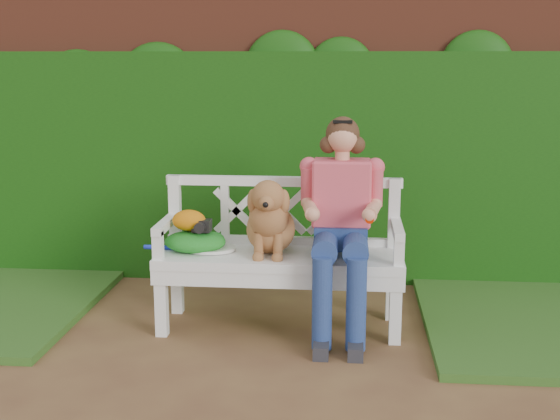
{
  "coord_description": "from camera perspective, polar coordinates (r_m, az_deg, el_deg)",
  "views": [
    {
      "loc": [
        0.61,
        -3.79,
        1.67
      ],
      "look_at": [
        0.2,
        0.64,
        0.75
      ],
      "focal_mm": 48.0,
      "sensor_mm": 36.0,
      "label": 1
    }
  ],
  "objects": [
    {
      "name": "brick_wall",
      "position": [
        5.75,
        -0.79,
        5.99
      ],
      "size": [
        10.0,
        0.3,
        2.2
      ],
      "primitive_type": "cube",
      "color": "brown",
      "rests_on": "ground"
    },
    {
      "name": "dog",
      "position": [
        4.53,
        -0.76,
        -0.42
      ],
      "size": [
        0.42,
        0.5,
        0.48
      ],
      "primitive_type": null,
      "rotation": [
        0.0,
        0.0,
        -0.25
      ],
      "color": "brown",
      "rests_on": "garden_bench"
    },
    {
      "name": "ivy_hedge",
      "position": [
        5.57,
        -1.03,
        3.21
      ],
      "size": [
        10.0,
        0.18,
        1.7
      ],
      "primitive_type": "cube",
      "color": "#184E0D",
      "rests_on": "ground"
    },
    {
      "name": "ground",
      "position": [
        4.19,
        -3.57,
        -11.85
      ],
      "size": [
        60.0,
        60.0,
        0.0
      ],
      "primitive_type": "plane",
      "color": "brown"
    },
    {
      "name": "camera_item",
      "position": [
        4.62,
        -5.98,
        -1.19
      ],
      "size": [
        0.12,
        0.09,
        0.07
      ],
      "primitive_type": "cube",
      "rotation": [
        0.0,
        0.0,
        -0.05
      ],
      "color": "black",
      "rests_on": "green_bag"
    },
    {
      "name": "tennis_racket",
      "position": [
        4.68,
        -5.68,
        -2.92
      ],
      "size": [
        0.64,
        0.36,
        0.03
      ],
      "primitive_type": null,
      "rotation": [
        0.0,
        0.0,
        0.19
      ],
      "color": "silver",
      "rests_on": "garden_bench"
    },
    {
      "name": "garden_bench",
      "position": [
        4.67,
        0.0,
        -6.13
      ],
      "size": [
        1.6,
        0.66,
        0.48
      ],
      "primitive_type": null,
      "rotation": [
        0.0,
        0.0,
        -0.04
      ],
      "color": "white",
      "rests_on": "ground"
    },
    {
      "name": "green_bag",
      "position": [
        4.66,
        -6.48,
        -2.36
      ],
      "size": [
        0.45,
        0.39,
        0.13
      ],
      "primitive_type": null,
      "rotation": [
        0.0,
        0.0,
        -0.27
      ],
      "color": "#267234",
      "rests_on": "garden_bench"
    },
    {
      "name": "baseball_glove",
      "position": [
        4.64,
        -6.95,
        -0.79
      ],
      "size": [
        0.22,
        0.16,
        0.13
      ],
      "primitive_type": "ellipsoid",
      "rotation": [
        0.0,
        0.0,
        0.06
      ],
      "color": "#C56C0B",
      "rests_on": "green_bag"
    },
    {
      "name": "seated_woman",
      "position": [
        4.53,
        4.66,
        -1.69
      ],
      "size": [
        0.57,
        0.73,
        1.25
      ],
      "primitive_type": null,
      "rotation": [
        0.0,
        0.0,
        -0.06
      ],
      "color": "#FF4A59",
      "rests_on": "ground"
    }
  ]
}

